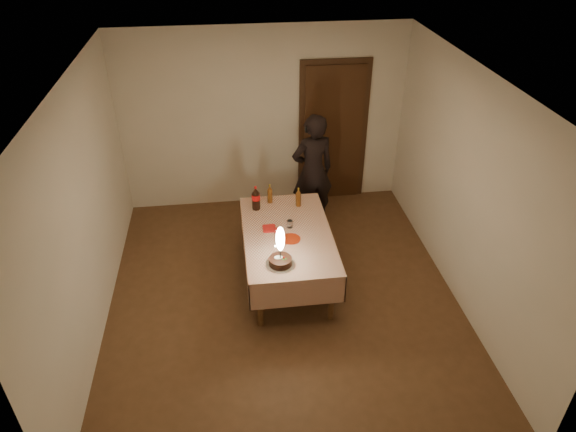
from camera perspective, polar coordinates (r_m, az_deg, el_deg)
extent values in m
cube|color=brown|center=(6.12, -0.53, -8.92)|extent=(4.00, 4.50, 0.01)
cube|color=silver|center=(7.34, -2.72, 10.65)|extent=(4.00, 0.04, 2.60)
cube|color=silver|center=(3.63, 3.82, -17.16)|extent=(4.00, 0.04, 2.60)
cube|color=silver|center=(5.51, -21.72, 0.04)|extent=(0.04, 4.50, 2.60)
cube|color=silver|center=(5.88, 19.17, 2.74)|extent=(0.04, 4.50, 2.60)
cube|color=silver|center=(4.79, -0.69, 14.93)|extent=(4.00, 4.50, 0.04)
cube|color=#472814|center=(7.56, 5.02, 8.97)|extent=(0.85, 0.05, 2.05)
sphere|color=#B28C33|center=(7.47, 2.66, 8.54)|extent=(0.06, 0.06, 0.06)
cube|color=brown|center=(5.97, -0.06, -2.15)|extent=(0.90, 1.60, 0.04)
cylinder|color=brown|center=(5.57, -3.12, -9.63)|extent=(0.07, 0.07, 0.63)
cylinder|color=brown|center=(5.66, 4.87, -8.92)|extent=(0.07, 0.07, 0.63)
cylinder|color=brown|center=(6.74, -4.15, -1.13)|extent=(0.07, 0.07, 0.63)
cylinder|color=brown|center=(6.81, 2.41, -0.67)|extent=(0.07, 0.07, 0.63)
cube|color=white|center=(5.95, -0.06, -1.95)|extent=(1.02, 1.72, 0.01)
cube|color=white|center=(5.39, 1.10, -8.64)|extent=(1.02, 0.01, 0.34)
cube|color=white|center=(6.76, -0.98, 0.94)|extent=(1.02, 0.01, 0.34)
cube|color=white|center=(6.02, -4.83, -3.66)|extent=(0.01, 1.72, 0.34)
cube|color=white|center=(6.12, 4.63, -2.95)|extent=(0.01, 1.72, 0.34)
cylinder|color=white|center=(5.48, -0.84, -5.35)|extent=(0.31, 0.31, 0.01)
cylinder|color=black|center=(5.45, -0.84, -5.02)|extent=(0.24, 0.24, 0.07)
cylinder|color=white|center=(5.44, -1.07, -4.61)|extent=(0.07, 0.07, 0.00)
sphere|color=red|center=(5.42, -0.46, -4.64)|extent=(0.02, 0.02, 0.02)
cube|color=#19721E|center=(5.42, -0.29, -4.78)|extent=(0.02, 0.01, 0.00)
cube|color=#19721E|center=(5.41, -0.55, -4.83)|extent=(0.01, 0.02, 0.00)
cylinder|color=#262628|center=(5.39, -0.85, -4.20)|extent=(0.01, 0.01, 0.12)
ellipsoid|color=#FFF2BF|center=(5.28, -0.87, -2.56)|extent=(0.09, 0.09, 0.29)
sphere|color=white|center=(5.35, -0.86, -3.52)|extent=(0.04, 0.04, 0.04)
cylinder|color=#A5250B|center=(5.84, 0.33, -2.55)|extent=(0.22, 0.22, 0.01)
cylinder|color=red|center=(5.85, -1.03, -1.95)|extent=(0.08, 0.08, 0.10)
cylinder|color=silver|center=(6.02, 0.21, -0.89)|extent=(0.07, 0.07, 0.09)
cube|color=#AA1613|center=(6.01, -2.10, -1.39)|extent=(0.15, 0.15, 0.02)
cylinder|color=black|center=(6.34, -3.57, 1.65)|extent=(0.10, 0.10, 0.22)
cylinder|color=red|center=(6.31, -3.59, 2.12)|extent=(0.10, 0.10, 0.07)
cone|color=black|center=(6.27, -3.62, 2.82)|extent=(0.10, 0.10, 0.08)
cylinder|color=red|center=(6.24, -3.63, 3.18)|extent=(0.03, 0.03, 0.02)
cylinder|color=#5C300F|center=(6.48, -2.03, 2.23)|extent=(0.06, 0.06, 0.18)
cone|color=#5C300F|center=(6.42, -2.05, 3.15)|extent=(0.06, 0.06, 0.06)
cylinder|color=olive|center=(6.40, -2.05, 3.42)|extent=(0.02, 0.02, 0.02)
cylinder|color=#5C300F|center=(6.41, 1.15, 1.85)|extent=(0.06, 0.06, 0.18)
cone|color=#5C300F|center=(6.34, 1.17, 2.78)|extent=(0.06, 0.06, 0.06)
cylinder|color=olive|center=(6.33, 1.17, 3.05)|extent=(0.02, 0.02, 0.02)
imported|color=black|center=(6.98, 2.74, 5.00)|extent=(0.67, 0.51, 1.63)
cube|color=black|center=(6.84, 2.45, 9.77)|extent=(0.15, 0.12, 0.10)
cylinder|color=black|center=(6.90, 2.21, 10.01)|extent=(0.09, 0.09, 0.08)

